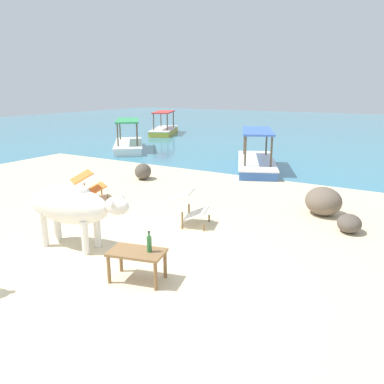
% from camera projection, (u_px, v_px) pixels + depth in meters
% --- Properties ---
extents(sand_beach, '(18.00, 14.00, 0.04)m').
position_uv_depth(sand_beach, '(107.00, 282.00, 5.26)').
color(sand_beach, beige).
rests_on(sand_beach, ground).
extents(water_surface, '(60.00, 36.00, 0.03)m').
position_uv_depth(water_surface, '(353.00, 132.00, 23.55)').
color(water_surface, teal).
rests_on(water_surface, ground).
extents(cow, '(1.96, 0.76, 1.10)m').
position_uv_depth(cow, '(71.00, 206.00, 6.19)').
color(cow, silver).
rests_on(cow, sand_beach).
extents(low_bench_table, '(0.84, 0.61, 0.44)m').
position_uv_depth(low_bench_table, '(137.00, 256.00, 5.18)').
color(low_bench_table, brown).
rests_on(low_bench_table, sand_beach).
extents(bottle, '(0.07, 0.07, 0.30)m').
position_uv_depth(bottle, '(149.00, 244.00, 5.11)').
color(bottle, '#2D6B38').
rests_on(bottle, low_bench_table).
extents(deck_chair_near, '(0.89, 0.74, 0.68)m').
position_uv_depth(deck_chair_near, '(188.00, 206.00, 7.31)').
color(deck_chair_near, brown).
rests_on(deck_chair_near, sand_beach).
extents(deck_chair_far, '(0.85, 0.93, 0.68)m').
position_uv_depth(deck_chair_far, '(89.00, 183.00, 9.02)').
color(deck_chair_far, brown).
rests_on(deck_chair_far, sand_beach).
extents(shore_rock_large, '(0.70, 0.75, 0.46)m').
position_uv_depth(shore_rock_large, '(143.00, 171.00, 11.06)').
color(shore_rock_large, brown).
rests_on(shore_rock_large, sand_beach).
extents(shore_rock_medium, '(0.55, 0.61, 0.34)m').
position_uv_depth(shore_rock_medium, '(349.00, 223.00, 6.99)').
color(shore_rock_medium, brown).
rests_on(shore_rock_medium, sand_beach).
extents(shore_rock_small, '(1.08, 1.08, 0.59)m').
position_uv_depth(shore_rock_small, '(323.00, 201.00, 7.93)').
color(shore_rock_small, '#6B5B4C').
rests_on(shore_rock_small, sand_beach).
extents(boat_white, '(3.19, 3.59, 1.29)m').
position_uv_depth(boat_white, '(128.00, 143.00, 16.49)').
color(boat_white, white).
rests_on(boat_white, water_surface).
extents(boat_yellow, '(2.56, 3.82, 1.29)m').
position_uv_depth(boat_yellow, '(164.00, 129.00, 22.21)').
color(boat_yellow, gold).
rests_on(boat_yellow, water_surface).
extents(boat_blue, '(2.53, 3.83, 1.29)m').
position_uv_depth(boat_blue, '(256.00, 161.00, 12.51)').
color(boat_blue, '#3866B7').
rests_on(boat_blue, water_surface).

